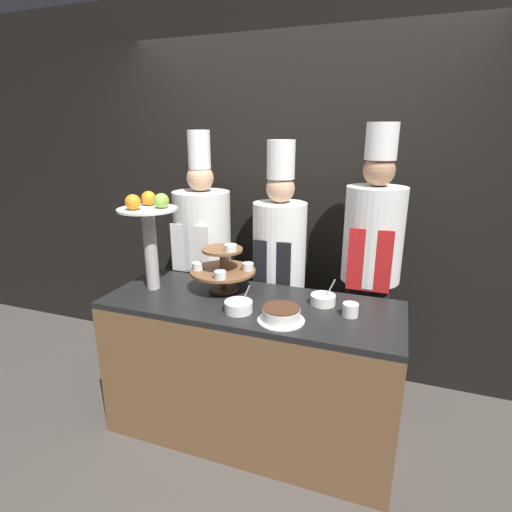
{
  "coord_description": "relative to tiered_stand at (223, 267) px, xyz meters",
  "views": [
    {
      "loc": [
        0.75,
        -1.66,
        1.83
      ],
      "look_at": [
        0.0,
        0.42,
        1.14
      ],
      "focal_mm": 28.0,
      "sensor_mm": 36.0,
      "label": 1
    }
  ],
  "objects": [
    {
      "name": "ground_plane",
      "position": [
        0.22,
        -0.44,
        -1.04
      ],
      "size": [
        14.0,
        14.0,
        0.0
      ],
      "primitive_type": "plane",
      "color": "#47423D"
    },
    {
      "name": "wall_back",
      "position": [
        0.22,
        0.81,
        0.36
      ],
      "size": [
        10.0,
        0.06,
        2.8
      ],
      "color": "black",
      "rests_on": "ground_plane"
    },
    {
      "name": "buffet_counter",
      "position": [
        0.22,
        -0.11,
        -0.6
      ],
      "size": [
        1.72,
        0.64,
        0.89
      ],
      "color": "brown",
      "rests_on": "ground_plane"
    },
    {
      "name": "tiered_stand",
      "position": [
        0.0,
        0.0,
        0.0
      ],
      "size": [
        0.4,
        0.4,
        0.31
      ],
      "color": "brown",
      "rests_on": "buffet_counter"
    },
    {
      "name": "fruit_pedestal",
      "position": [
        -0.43,
        -0.11,
        0.25
      ],
      "size": [
        0.35,
        0.35,
        0.6
      ],
      "color": "#B2ADA8",
      "rests_on": "buffet_counter"
    },
    {
      "name": "cake_round",
      "position": [
        0.45,
        -0.29,
        -0.11
      ],
      "size": [
        0.25,
        0.25,
        0.08
      ],
      "color": "white",
      "rests_on": "buffet_counter"
    },
    {
      "name": "cup_white",
      "position": [
        0.78,
        -0.1,
        -0.11
      ],
      "size": [
        0.08,
        0.08,
        0.07
      ],
      "color": "white",
      "rests_on": "buffet_counter"
    },
    {
      "name": "serving_bowl_near",
      "position": [
        0.2,
        -0.26,
        -0.12
      ],
      "size": [
        0.15,
        0.15,
        0.16
      ],
      "color": "white",
      "rests_on": "buffet_counter"
    },
    {
      "name": "serving_bowl_far",
      "position": [
        0.62,
        -0.0,
        -0.12
      ],
      "size": [
        0.14,
        0.14,
        0.16
      ],
      "color": "white",
      "rests_on": "buffet_counter"
    },
    {
      "name": "chef_left",
      "position": [
        -0.36,
        0.43,
        -0.06
      ],
      "size": [
        0.41,
        0.41,
        1.85
      ],
      "color": "#28282D",
      "rests_on": "ground_plane"
    },
    {
      "name": "chef_center_left",
      "position": [
        0.23,
        0.43,
        -0.07
      ],
      "size": [
        0.36,
        0.36,
        1.79
      ],
      "color": "#38332D",
      "rests_on": "ground_plane"
    },
    {
      "name": "chef_center_right",
      "position": [
        0.84,
        0.43,
        0.01
      ],
      "size": [
        0.37,
        0.37,
        1.89
      ],
      "color": "#28282D",
      "rests_on": "ground_plane"
    }
  ]
}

